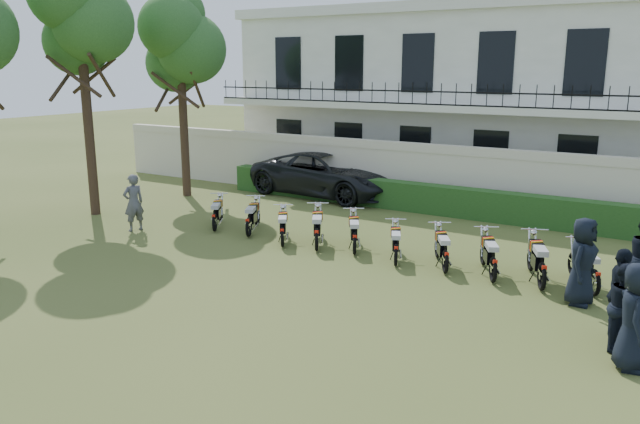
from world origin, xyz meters
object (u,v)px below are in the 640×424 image
object	(u,v)px
motorcycle_0	(214,218)
motorcycle_2	(282,232)
motorcycle_1	(249,222)
motorcycle_3	(317,234)
inspector	(134,203)
officer_2	(620,294)
officer_1	(626,307)
tree_west_mid	(80,13)
motorcycle_7	(494,264)
motorcycle_4	(355,238)
motorcycle_9	(595,276)
motorcycle_6	(446,256)
officer_3	(582,261)
tree_west_near	(180,41)
motorcycle_8	(542,270)
motorcycle_5	(396,250)
suv	(327,174)
officer_0	(636,317)

from	to	relation	value
motorcycle_0	motorcycle_2	xyz separation A→B (m)	(2.75, -0.30, -0.00)
motorcycle_1	motorcycle_3	distance (m)	2.51
inspector	officer_2	world-z (taller)	inspector
officer_1	officer_2	size ratio (longest dim) A/B	0.92
motorcycle_2	inspector	bearing A→B (deg)	156.67
tree_west_mid	motorcycle_3	bearing A→B (deg)	1.19
motorcycle_0	motorcycle_7	xyz separation A→B (m)	(8.67, -0.15, 0.03)
tree_west_mid	motorcycle_2	distance (m)	10.00
motorcycle_1	motorcycle_4	size ratio (longest dim) A/B	1.03
motorcycle_0	officer_1	bearing A→B (deg)	-43.50
motorcycle_4	motorcycle_9	world-z (taller)	motorcycle_9
motorcycle_0	motorcycle_6	size ratio (longest dim) A/B	0.94
motorcycle_1	motorcycle_4	distance (m)	3.55
officer_3	tree_west_near	bearing A→B (deg)	81.66
motorcycle_8	motorcycle_9	size ratio (longest dim) A/B	1.12
motorcycle_9	motorcycle_5	bearing A→B (deg)	155.40
motorcycle_8	motorcycle_4	bearing A→B (deg)	154.82
motorcycle_0	motorcycle_2	size ratio (longest dim) A/B	1.01
motorcycle_1	motorcycle_5	world-z (taller)	motorcycle_1
motorcycle_2	motorcycle_4	size ratio (longest dim) A/B	0.93
motorcycle_3	officer_1	world-z (taller)	officer_1
motorcycle_5	motorcycle_8	size ratio (longest dim) A/B	0.86
motorcycle_1	motorcycle_9	bearing A→B (deg)	-25.13
motorcycle_3	motorcycle_7	world-z (taller)	motorcycle_3
motorcycle_0	officer_3	xyz separation A→B (m)	(10.63, -0.45, 0.50)
motorcycle_0	officer_1	world-z (taller)	officer_1
motorcycle_0	suv	xyz separation A→B (m)	(0.12, 6.57, 0.40)
tree_west_near	motorcycle_1	size ratio (longest dim) A/B	4.53
motorcycle_6	motorcycle_9	distance (m)	3.37
motorcycle_2	inspector	size ratio (longest dim) A/B	0.88
motorcycle_4	motorcycle_2	bearing A→B (deg)	161.01
motorcycle_1	motorcycle_3	size ratio (longest dim) A/B	0.97
motorcycle_7	suv	distance (m)	10.88
motorcycle_3	motorcycle_4	size ratio (longest dim) A/B	1.06
tree_west_near	motorcycle_0	world-z (taller)	tree_west_near
tree_west_mid	officer_0	size ratio (longest dim) A/B	4.71
tree_west_mid	motorcycle_9	bearing A→B (deg)	1.71
officer_0	officer_3	world-z (taller)	officer_3
motorcycle_4	motorcycle_7	size ratio (longest dim) A/B	0.94
motorcycle_2	motorcycle_8	size ratio (longest dim) A/B	0.81
motorcycle_8	officer_0	xyz separation A→B (m)	(2.13, -3.04, 0.42)
motorcycle_3	suv	world-z (taller)	suv
motorcycle_3	officer_2	distance (m)	7.97
tree_west_near	officer_3	distance (m)	16.52
motorcycle_7	suv	world-z (taller)	suv
tree_west_near	officer_3	xyz separation A→B (m)	(15.22, -4.14, -4.93)
motorcycle_4	suv	bearing A→B (deg)	95.99
motorcycle_2	motorcycle_6	world-z (taller)	motorcycle_6
motorcycle_1	motorcycle_5	size ratio (longest dim) A/B	1.05
tree_west_near	motorcycle_1	bearing A→B (deg)	-31.79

